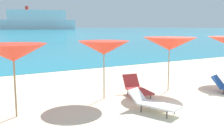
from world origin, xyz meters
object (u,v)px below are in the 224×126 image
umbrella_4 (169,44)px  lounge_chair_7 (137,88)px  umbrella_2 (13,53)px  lounge_chair_1 (153,103)px  umbrella_3 (104,48)px  cruise_ship (37,21)px

umbrella_4 → lounge_chair_7: (-1.56, -0.00, -1.60)m
umbrella_2 → lounge_chair_1: bearing=-23.8°
lounge_chair_7 → umbrella_2: bearing=-168.2°
lounge_chair_1 → umbrella_3: bearing=84.5°
umbrella_2 → cruise_ship: 221.38m
lounge_chair_1 → umbrella_4: bearing=17.0°
umbrella_2 → umbrella_3: size_ratio=1.01×
umbrella_4 → lounge_chair_7: size_ratio=1.35×
umbrella_2 → lounge_chair_7: bearing=2.3°
cruise_ship → lounge_chair_7: bearing=-91.6°
umbrella_2 → cruise_ship: size_ratio=0.03×
cruise_ship → umbrella_2: bearing=-92.7°
umbrella_2 → lounge_chair_1: (3.66, -1.61, -1.55)m
umbrella_3 → umbrella_4: 2.83m
umbrella_4 → cruise_ship: cruise_ship is taller
umbrella_3 → umbrella_4: umbrella_4 is taller
lounge_chair_1 → lounge_chair_7: lounge_chair_7 is taller
umbrella_4 → lounge_chair_1: bearing=-141.2°
lounge_chair_7 → cruise_ship: cruise_ship is taller
umbrella_3 → lounge_chair_7: umbrella_3 is taller
cruise_ship → lounge_chair_1: bearing=-91.6°
lounge_chair_1 → lounge_chair_7: bearing=47.8°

